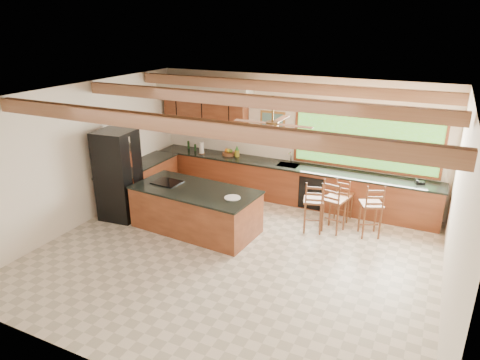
% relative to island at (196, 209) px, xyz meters
% --- Properties ---
extents(ground, '(7.20, 7.20, 0.00)m').
position_rel_island_xyz_m(ground, '(1.22, -0.60, -0.46)').
color(ground, beige).
rests_on(ground, ground).
extents(room_shell, '(7.27, 6.54, 3.02)m').
position_rel_island_xyz_m(room_shell, '(1.05, 0.05, 1.75)').
color(room_shell, white).
rests_on(room_shell, ground).
extents(counter_run, '(7.12, 3.10, 1.23)m').
position_rel_island_xyz_m(counter_run, '(0.40, 1.92, 0.00)').
color(counter_run, brown).
rests_on(counter_run, ground).
extents(island, '(2.72, 1.43, 0.94)m').
position_rel_island_xyz_m(island, '(0.00, 0.00, 0.00)').
color(island, brown).
rests_on(island, ground).
extents(refrigerator, '(0.85, 0.83, 2.00)m').
position_rel_island_xyz_m(refrigerator, '(-1.83, -0.20, 0.54)').
color(refrigerator, black).
rests_on(refrigerator, ground).
extents(bar_stool_a, '(0.51, 0.51, 1.15)m').
position_rel_island_xyz_m(bar_stool_a, '(2.26, 0.94, 0.22)').
color(bar_stool_a, brown).
rests_on(bar_stool_a, ground).
extents(bar_stool_b, '(0.50, 0.50, 1.19)m').
position_rel_island_xyz_m(bar_stool_b, '(2.65, 1.12, 0.24)').
color(bar_stool_b, brown).
rests_on(bar_stool_b, ground).
extents(bar_stool_c, '(0.38, 0.38, 0.99)m').
position_rel_island_xyz_m(bar_stool_c, '(2.71, 1.77, 0.13)').
color(bar_stool_c, brown).
rests_on(bar_stool_c, ground).
extents(bar_stool_d, '(0.55, 0.56, 1.17)m').
position_rel_island_xyz_m(bar_stool_d, '(3.37, 1.24, 0.23)').
color(bar_stool_d, brown).
rests_on(bar_stool_d, ground).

